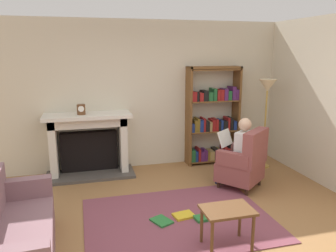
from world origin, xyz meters
TOP-DOWN VIEW (x-y plane):
  - ground at (0.00, 0.00)m, footprint 14.00×14.00m
  - back_wall at (0.00, 2.55)m, footprint 5.60×0.10m
  - side_wall_right at (2.65, 1.25)m, footprint 0.10×5.20m
  - area_rug at (0.00, 0.30)m, footprint 2.40×1.80m
  - fireplace at (-1.05, 2.30)m, footprint 1.51×0.64m
  - mantel_clock at (-1.15, 2.20)m, footprint 0.14×0.14m
  - bookshelf at (1.30, 2.33)m, footprint 1.02×0.32m
  - armchair_reading at (1.30, 1.03)m, footprint 0.89×0.88m
  - seated_reader at (1.23, 1.12)m, footprint 0.57×0.59m
  - sofa_floral at (-1.91, -0.17)m, footprint 0.83×1.74m
  - side_table at (0.34, -0.44)m, footprint 0.56×0.39m
  - scattered_books at (0.05, 0.27)m, footprint 0.80×0.35m
  - floor_lamp at (2.13, 1.84)m, footprint 0.32×0.32m

SIDE VIEW (x-z plane):
  - ground at x=0.00m, z-range 0.00..0.00m
  - area_rug at x=0.00m, z-range 0.00..0.01m
  - scattered_books at x=0.05m, z-range 0.01..0.05m
  - sofa_floral at x=-1.91m, z-range -0.10..0.75m
  - side_table at x=0.34m, z-range 0.16..0.62m
  - armchair_reading at x=1.30m, z-range -0.06..0.91m
  - fireplace at x=-1.05m, z-range 0.03..1.14m
  - seated_reader at x=1.23m, z-range 0.05..1.19m
  - bookshelf at x=1.30m, z-range -0.05..1.82m
  - mantel_clock at x=-1.15m, z-range 1.10..1.28m
  - back_wall at x=0.00m, z-range 0.00..2.70m
  - side_wall_right at x=2.65m, z-range 0.00..2.70m
  - floor_lamp at x=2.13m, z-range 0.57..2.23m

